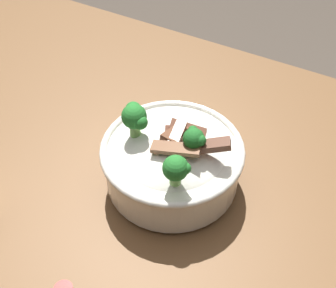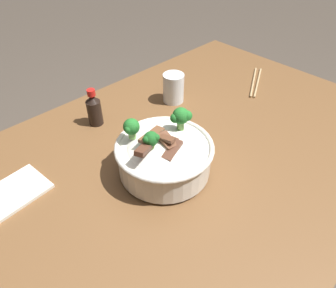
% 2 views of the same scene
% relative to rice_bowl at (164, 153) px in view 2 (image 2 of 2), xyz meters
% --- Properties ---
extents(ground, '(10.00, 10.00, 0.00)m').
position_rel_rice_bowl_xyz_m(ground, '(-0.14, -0.01, -0.85)').
color(ground, '#4C4238').
extents(dining_table, '(1.20, 0.86, 0.79)m').
position_rel_rice_bowl_xyz_m(dining_table, '(-0.14, -0.01, -0.16)').
color(dining_table, brown).
rests_on(dining_table, ground).
extents(rice_bowl, '(0.23, 0.23, 0.15)m').
position_rel_rice_bowl_xyz_m(rice_bowl, '(0.00, 0.00, 0.00)').
color(rice_bowl, silver).
rests_on(rice_bowl, dining_table).
extents(drinking_glass, '(0.07, 0.07, 0.09)m').
position_rel_rice_bowl_xyz_m(drinking_glass, '(-0.25, -0.22, -0.02)').
color(drinking_glass, white).
rests_on(drinking_glass, dining_table).
extents(chopsticks_pair, '(0.20, 0.12, 0.01)m').
position_rel_rice_bowl_xyz_m(chopsticks_pair, '(-0.54, -0.09, -0.06)').
color(chopsticks_pair, tan).
rests_on(chopsticks_pair, dining_table).
extents(soy_sauce_bottle, '(0.04, 0.04, 0.11)m').
position_rel_rice_bowl_xyz_m(soy_sauce_bottle, '(0.01, -0.28, -0.01)').
color(soy_sauce_bottle, black).
rests_on(soy_sauce_bottle, dining_table).
extents(folded_napkin, '(0.17, 0.12, 0.01)m').
position_rel_rice_bowl_xyz_m(folded_napkin, '(0.31, -0.19, -0.06)').
color(folded_napkin, silver).
rests_on(folded_napkin, dining_table).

